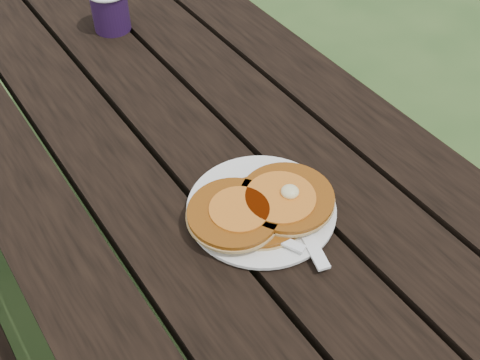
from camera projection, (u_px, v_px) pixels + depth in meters
ground at (183, 310)px, 1.71m from camera, size 60.00×60.00×0.00m
picnic_table at (172, 227)px, 1.45m from camera, size 1.36×1.80×0.75m
plate at (261, 209)px, 0.97m from camera, size 0.29×0.29×0.01m
pancake_stack at (262, 206)px, 0.95m from camera, size 0.24×0.17×0.04m
knife at (301, 225)px, 0.94m from camera, size 0.07×0.18×0.00m
fork at (272, 236)px, 0.92m from camera, size 0.10×0.16×0.01m
coffee_cup at (110, 7)px, 1.33m from camera, size 0.09×0.09×0.09m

